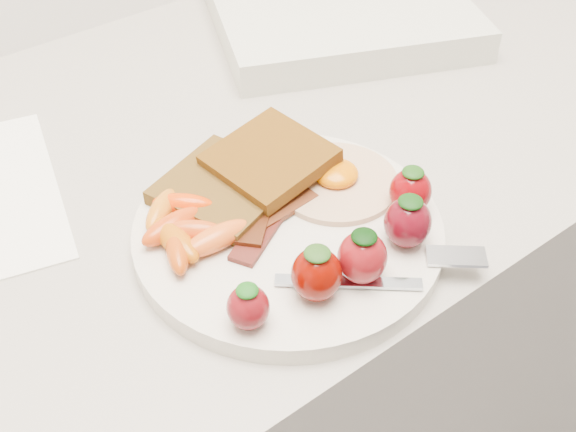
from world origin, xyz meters
TOP-DOWN VIEW (x-y plane):
  - counter at (0.00, 1.70)m, footprint 2.00×0.60m
  - plate at (0.00, 1.54)m, footprint 0.27×0.27m
  - toast_lower at (-0.02, 1.61)m, footprint 0.13×0.13m
  - toast_upper at (0.03, 1.60)m, footprint 0.11×0.11m
  - fried_egg at (0.07, 1.56)m, footprint 0.13×0.13m
  - bacon_strips at (-0.01, 1.56)m, footprint 0.11×0.09m
  - baby_carrots at (-0.08, 1.58)m, footprint 0.09×0.10m
  - strawberries at (0.02, 1.47)m, footprint 0.22×0.07m
  - fork at (0.04, 1.44)m, footprint 0.16×0.10m
  - appliance at (0.29, 1.80)m, footprint 0.38×0.35m

SIDE VIEW (x-z plane):
  - counter at x=0.00m, z-range 0.00..0.90m
  - plate at x=0.00m, z-range 0.90..0.92m
  - appliance at x=0.29m, z-range 0.90..0.94m
  - fork at x=0.04m, z-range 0.92..0.92m
  - bacon_strips at x=-0.01m, z-range 0.92..0.93m
  - fried_egg at x=0.07m, z-range 0.91..0.93m
  - toast_lower at x=-0.02m, z-range 0.92..0.93m
  - baby_carrots at x=-0.08m, z-range 0.92..0.94m
  - toast_upper at x=0.03m, z-range 0.93..0.95m
  - strawberries at x=0.02m, z-range 0.92..0.96m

